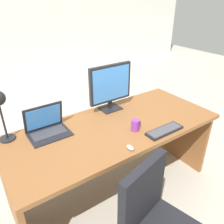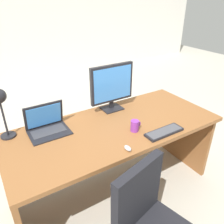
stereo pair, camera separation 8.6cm
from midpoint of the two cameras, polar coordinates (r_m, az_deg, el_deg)
The scene contains 8 objects.
ground at distance 3.55m, azimuth -14.32°, elevation -3.36°, with size 12.00×12.00×0.00m, color #B7B2A3.
back_wall at distance 5.37m, azimuth -26.35°, elevation 21.14°, with size 10.00×0.10×2.80m, color silver.
desk at distance 2.15m, azimuth -1.34°, elevation -7.66°, with size 1.90×0.82×0.75m.
monitor at distance 2.18m, azimuth -1.54°, elevation 6.74°, with size 0.45×0.16×0.45m.
laptop at distance 1.97m, azimuth -17.40°, elevation -3.01°, with size 0.33×0.25×0.24m.
keyboard at distance 1.95m, azimuth 11.79°, elevation -4.59°, with size 0.34×0.11×0.02m.
mouse at distance 1.71m, azimuth 3.13°, elevation -8.94°, with size 0.04×0.07×0.03m.
coffee_mug at distance 1.92m, azimuth 4.63°, elevation -3.31°, with size 0.10×0.07×0.10m.
Camera 1 is at (-0.99, -1.39, 1.80)m, focal length 36.45 mm.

